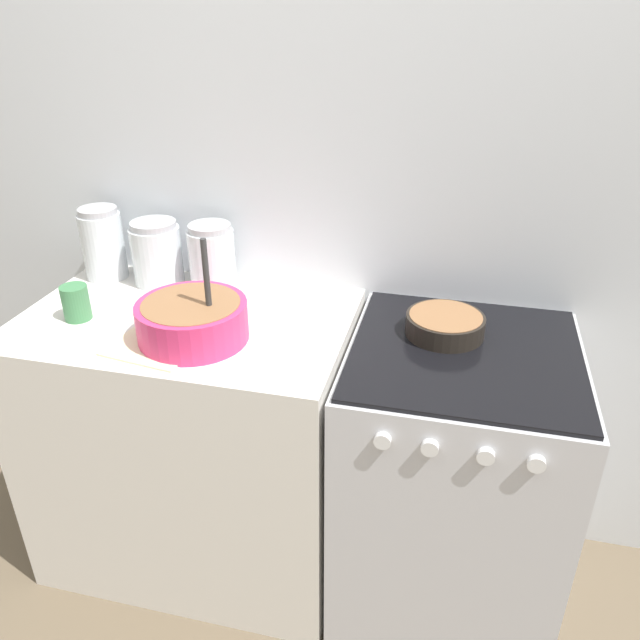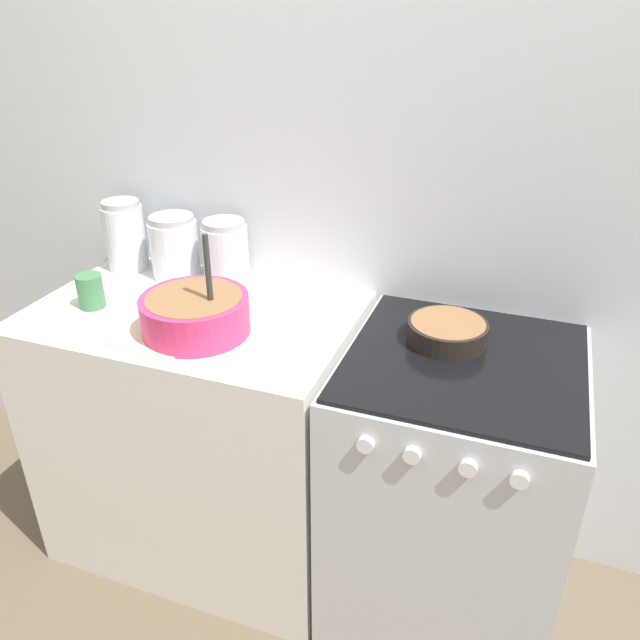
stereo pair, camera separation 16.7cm
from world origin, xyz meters
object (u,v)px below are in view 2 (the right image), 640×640
object	(u,v)px
baking_pan	(447,331)
storage_jar_right	(226,257)
stove	(449,490)
storage_jar_left	(126,240)
tin_can	(91,291)
mixing_bowl	(195,312)
storage_jar_middle	(175,250)

from	to	relation	value
baking_pan	storage_jar_right	xyz separation A→B (m)	(-0.73, 0.14, 0.06)
stove	storage_jar_left	size ratio (longest dim) A/B	3.80
storage_jar_right	tin_can	size ratio (longest dim) A/B	2.06
baking_pan	storage_jar_right	world-z (taller)	storage_jar_right
mixing_bowl	storage_jar_left	distance (m)	0.55
baking_pan	storage_jar_middle	bearing A→B (deg)	171.43
baking_pan	tin_can	distance (m)	1.03
stove	tin_can	distance (m)	1.19
baking_pan	storage_jar_left	distance (m)	1.11
tin_can	stove	bearing A→B (deg)	4.07
storage_jar_middle	baking_pan	bearing A→B (deg)	-8.57
tin_can	storage_jar_middle	bearing A→B (deg)	69.18
mixing_bowl	storage_jar_right	bearing A→B (deg)	102.81
storage_jar_right	stove	bearing A→B (deg)	-15.11
baking_pan	storage_jar_middle	distance (m)	0.92
storage_jar_right	storage_jar_middle	bearing A→B (deg)	180.00
mixing_bowl	storage_jar_left	bearing A→B (deg)	144.22
mixing_bowl	baking_pan	distance (m)	0.68
storage_jar_middle	mixing_bowl	bearing A→B (deg)	-51.08
mixing_bowl	storage_jar_left	world-z (taller)	mixing_bowl
stove	storage_jar_middle	world-z (taller)	storage_jar_middle
storage_jar_left	storage_jar_middle	world-z (taller)	storage_jar_left
stove	storage_jar_middle	size ratio (longest dim) A/B	4.36
stove	baking_pan	size ratio (longest dim) A/B	4.14
storage_jar_left	storage_jar_right	size ratio (longest dim) A/B	1.11
stove	storage_jar_right	xyz separation A→B (m)	(-0.79, 0.21, 0.53)
storage_jar_left	tin_can	bearing A→B (deg)	-75.31
stove	storage_jar_left	world-z (taller)	storage_jar_left
mixing_bowl	baking_pan	size ratio (longest dim) A/B	1.38
storage_jar_middle	tin_can	world-z (taller)	storage_jar_middle
storage_jar_middle	tin_can	size ratio (longest dim) A/B	2.00
tin_can	baking_pan	bearing A→B (deg)	8.48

